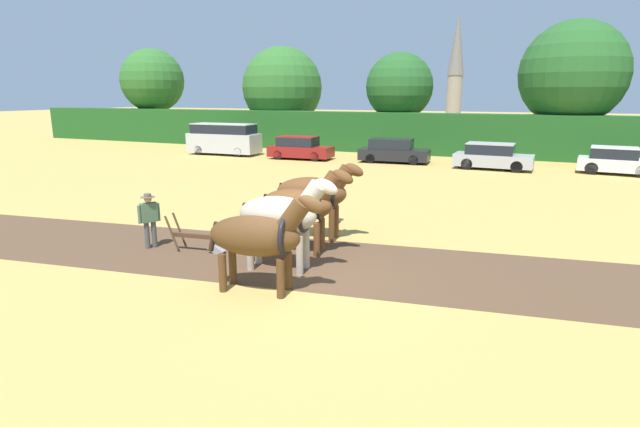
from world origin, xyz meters
TOP-DOWN VIEW (x-y plane):
  - ground_plane at (0.00, 0.00)m, footprint 240.00×240.00m
  - plowed_furrow_strip at (-5.41, 0.60)m, footprint 29.69×8.06m
  - hedgerow at (0.00, 26.57)m, footprint 79.98×1.77m
  - tree_far_left at (-29.36, 28.62)m, footprint 5.93×5.93m
  - tree_left at (-16.07, 29.84)m, footprint 6.95×6.95m
  - tree_center_left at (-5.30, 28.65)m, footprint 5.15×5.15m
  - tree_center at (6.63, 28.51)m, footprint 7.00×7.00m
  - church_spire at (-6.88, 66.31)m, footprint 2.37×2.37m
  - draft_horse_lead_left at (-0.63, -0.97)m, footprint 2.80×1.23m
  - draft_horse_lead_right at (-0.83, 0.48)m, footprint 2.69×1.24m
  - draft_horse_trail_left at (-1.02, 1.95)m, footprint 2.77×1.21m
  - draft_horse_trail_right at (-1.24, 3.40)m, footprint 2.84×1.28m
  - plow at (-3.58, 0.85)m, footprint 1.73×0.56m
  - farmer_at_plow at (-5.15, 0.59)m, footprint 0.40×0.56m
  - farmer_beside_team at (-1.34, 5.06)m, footprint 0.43×0.57m
  - parked_van at (-16.04, 20.49)m, footprint 5.33×2.04m
  - parked_car_left at (-9.90, 20.40)m, footprint 4.37×1.94m
  - parked_car_center_left at (-3.63, 21.27)m, footprint 4.55×2.15m
  - parked_car_center at (2.49, 20.68)m, footprint 4.48×2.00m
  - parked_car_center_right at (8.90, 21.42)m, footprint 4.00×2.11m

SIDE VIEW (x-z plane):
  - ground_plane at x=0.00m, z-range 0.00..0.00m
  - plowed_furrow_strip at x=-5.41m, z-range 0.00..0.01m
  - plow at x=-3.58m, z-range -0.24..0.89m
  - parked_car_center_right at x=8.90m, z-range -0.03..1.47m
  - parked_car_center_left at x=-3.63m, z-range -0.03..1.49m
  - parked_car_left at x=-9.90m, z-range -0.03..1.50m
  - parked_car_center at x=2.49m, z-range -0.03..1.50m
  - farmer_at_plow at x=-5.15m, z-range 0.12..1.72m
  - farmer_beside_team at x=-1.34m, z-range 0.14..1.83m
  - parked_van at x=-16.04m, z-range 0.02..2.26m
  - draft_horse_lead_left at x=-0.63m, z-range 0.12..2.46m
  - draft_horse_trail_left at x=-1.02m, z-range 0.13..2.59m
  - draft_horse_trail_right at x=-1.24m, z-range 0.20..2.63m
  - draft_horse_lead_right at x=-0.83m, z-range 0.19..2.64m
  - hedgerow at x=0.00m, z-range 0.00..2.98m
  - tree_center_left at x=-5.30m, z-range 1.13..8.58m
  - tree_left at x=-16.07m, z-range 0.69..9.03m
  - tree_far_left at x=-29.36m, z-range 1.28..9.79m
  - tree_center at x=6.63m, z-range 1.06..10.21m
  - church_spire at x=-6.88m, z-range 0.36..15.77m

